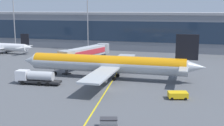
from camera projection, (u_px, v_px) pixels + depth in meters
ground_plane at (111, 89)px, 66.39m from camera, size 700.00×700.00×0.00m
apron_lead_in_line at (109, 86)px, 68.60m from camera, size 10.52×79.38×0.01m
terminal_building at (123, 30)px, 132.96m from camera, size 180.36×18.78×16.03m
main_airliner at (108, 64)px, 75.54m from camera, size 47.88×38.01×11.80m
jet_bridge at (88, 52)px, 88.77m from camera, size 8.95×21.78×6.53m
fuel_tanker at (35, 77)px, 70.21m from camera, size 10.97×3.38×3.25m
pushback_tug at (177, 95)px, 59.05m from camera, size 4.27×3.22×1.40m
baggage_cart_1 at (109, 123)px, 44.79m from camera, size 2.97×2.23×1.48m
commuter_jet_far at (1, 47)px, 118.48m from camera, size 28.89×22.78×8.12m
apron_light_mast_0 at (14, 15)px, 133.41m from camera, size 2.80×0.50×25.59m
apron_light_mast_1 at (88, 15)px, 123.81m from camera, size 2.80×0.50×25.65m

